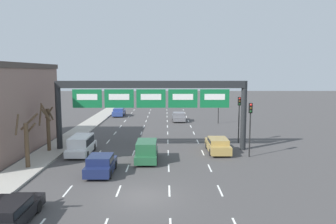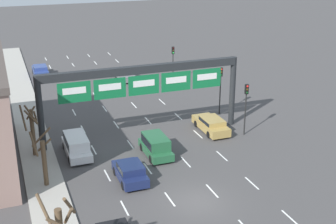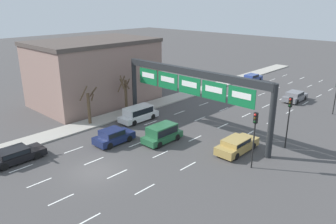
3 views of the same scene
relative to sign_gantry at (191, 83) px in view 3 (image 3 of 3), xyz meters
The scene contains 16 objects.
ground_plane 13.31m from the sign_gantry, 90.00° to the right, with size 220.00×220.00×0.00m, color #474444.
sidewalk_left 16.42m from the sign_gantry, 128.36° to the right, with size 2.80×110.00×0.15m.
lane_dashes 5.49m from the sign_gantry, 90.00° to the left, with size 10.02×67.00×0.01m.
sign_gantry is the anchor object (origin of this frame).
building_near 16.62m from the sign_gantry, behind, with size 10.47×15.95×8.50m.
car_grey 19.55m from the sign_gantry, 79.61° to the left, with size 1.94×4.39×1.39m.
car_black 17.83m from the sign_gantry, 112.10° to the right, with size 1.97×4.69×1.27m.
car_navy 9.54m from the sign_gantry, 114.61° to the right, with size 1.92×4.01×1.46m.
car_gold 7.94m from the sign_gantry, ahead, with size 1.93×4.84×1.39m.
car_blue 25.84m from the sign_gantry, 105.25° to the left, with size 1.86×4.29×1.41m.
suv_green 5.97m from the sign_gantry, 93.25° to the right, with size 1.87×4.22×1.77m.
suv_white 7.99m from the sign_gantry, 165.65° to the right, with size 1.89×4.86×1.74m.
traffic_light_near_gantry 9.93m from the sign_gantry, 18.16° to the left, with size 0.30×0.35×4.99m.
traffic_light_mid_block 9.58m from the sign_gantry, 17.00° to the right, with size 0.30×0.35×4.91m.
tree_bare_closest 11.83m from the sign_gantry, 147.07° to the right, with size 1.60×1.62×4.26m.
tree_bare_second 10.27m from the sign_gantry, behind, with size 1.35×1.45×4.63m.
Camera 3 is at (20.85, -13.23, 13.34)m, focal length 35.00 mm.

